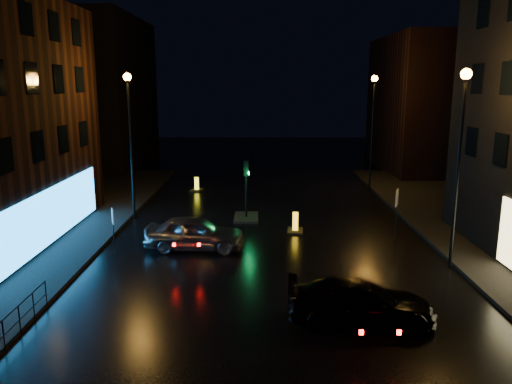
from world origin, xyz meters
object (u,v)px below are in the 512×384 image
bollard_near (295,228)px  road_sign_left (113,220)px  dark_sedan (361,302)px  traffic_signal (246,210)px  bollard_far (197,188)px  road_sign_right (397,202)px  silver_hatchback (195,233)px

bollard_near → road_sign_left: bearing=-152.4°
dark_sedan → traffic_signal: bearing=20.6°
bollard_far → road_sign_left: size_ratio=0.60×
road_sign_right → bollard_near: bearing=9.3°
traffic_signal → road_sign_right: size_ratio=1.33×
traffic_signal → bollard_near: (2.70, -2.72, -0.27)m
silver_hatchback → road_sign_right: road_sign_right is taller
bollard_far → silver_hatchback: bearing=-70.9°
dark_sedan → road_sign_right: bearing=-18.2°
dark_sedan → bollard_far: (-7.98, 20.93, -0.48)m
road_sign_left → road_sign_right: road_sign_right is taller
road_sign_left → traffic_signal: bearing=24.1°
road_sign_right → road_sign_left: bearing=32.5°
road_sign_left → road_sign_right: (13.71, 2.29, 0.33)m
traffic_signal → silver_hatchback: bearing=-112.5°
bollard_near → road_sign_right: bearing=-8.1°
bollard_far → road_sign_right: (11.57, -11.76, 1.72)m
bollard_far → road_sign_left: bearing=-86.2°
traffic_signal → dark_sedan: 13.75m
bollard_far → bollard_near: bearing=-45.6°
dark_sedan → silver_hatchback: bearing=43.7°
traffic_signal → dark_sedan: traffic_signal is taller
traffic_signal → road_sign_left: (-6.01, -6.23, 1.11)m
traffic_signal → road_sign_left: 8.73m
silver_hatchback → traffic_signal: bearing=-19.4°
bollard_far → road_sign_right: road_sign_right is taller
dark_sedan → road_sign_left: (-10.13, 6.88, 0.91)m
silver_hatchback → bollard_far: bearing=9.7°
road_sign_left → dark_sedan: bearing=-56.1°
bollard_far → road_sign_left: road_sign_left is taller
road_sign_left → bollard_near: bearing=0.0°
bollard_near → bollard_far: size_ratio=1.01×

